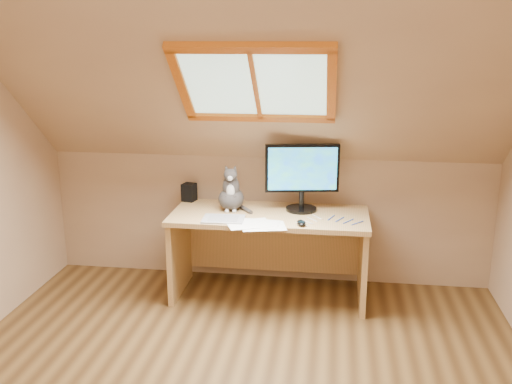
# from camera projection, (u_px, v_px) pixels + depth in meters

# --- Properties ---
(room_shell) EXTENTS (3.52, 3.52, 2.41)m
(room_shell) POSITION_uv_depth(u_px,v_px,m) (221.00, 146.00, 2.58)
(room_shell) COLOR tan
(room_shell) RESTS_ON ground
(desk) EXTENTS (1.44, 0.63, 0.66)m
(desk) POSITION_uv_depth(u_px,v_px,m) (270.00, 238.00, 4.30)
(desk) COLOR tan
(desk) RESTS_ON ground
(monitor) EXTENTS (0.54, 0.23, 0.50)m
(monitor) POSITION_uv_depth(u_px,v_px,m) (302.00, 173.00, 4.18)
(monitor) COLOR black
(monitor) RESTS_ON desk
(cat) EXTENTS (0.22, 0.25, 0.35)m
(cat) POSITION_uv_depth(u_px,v_px,m) (231.00, 193.00, 4.24)
(cat) COLOR #47413F
(cat) RESTS_ON desk
(desk_speaker) EXTENTS (0.12, 0.12, 0.14)m
(desk_speaker) POSITION_uv_depth(u_px,v_px,m) (189.00, 192.00, 4.49)
(desk_speaker) COLOR black
(desk_speaker) RESTS_ON desk
(graphics_tablet) EXTENTS (0.30, 0.22, 0.01)m
(graphics_tablet) POSITION_uv_depth(u_px,v_px,m) (223.00, 219.00, 4.03)
(graphics_tablet) COLOR #B2B2B7
(graphics_tablet) RESTS_ON desk
(mouse) EXTENTS (0.08, 0.12, 0.03)m
(mouse) POSITION_uv_depth(u_px,v_px,m) (301.00, 223.00, 3.92)
(mouse) COLOR black
(mouse) RESTS_ON desk
(papers) EXTENTS (0.35, 0.30, 0.01)m
(papers) POSITION_uv_depth(u_px,v_px,m) (263.00, 224.00, 3.93)
(papers) COLOR white
(papers) RESTS_ON desk
(cables) EXTENTS (0.51, 0.26, 0.01)m
(cables) POSITION_uv_depth(u_px,v_px,m) (331.00, 221.00, 4.01)
(cables) COLOR silver
(cables) RESTS_ON desk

